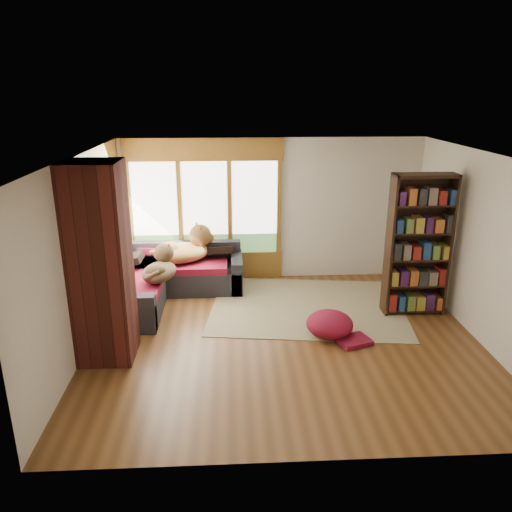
# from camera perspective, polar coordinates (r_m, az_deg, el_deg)

# --- Properties ---
(floor) EXTENTS (5.50, 5.50, 0.00)m
(floor) POSITION_cam_1_polar(r_m,az_deg,el_deg) (7.29, 3.24, -9.35)
(floor) COLOR #573418
(floor) RESTS_ON ground
(ceiling) EXTENTS (5.50, 5.50, 0.00)m
(ceiling) POSITION_cam_1_polar(r_m,az_deg,el_deg) (6.49, 3.67, 11.38)
(ceiling) COLOR white
(wall_back) EXTENTS (5.50, 0.04, 2.60)m
(wall_back) POSITION_cam_1_polar(r_m,az_deg,el_deg) (9.17, 1.70, 5.29)
(wall_back) COLOR silver
(wall_back) RESTS_ON ground
(wall_front) EXTENTS (5.50, 0.04, 2.60)m
(wall_front) POSITION_cam_1_polar(r_m,az_deg,el_deg) (4.49, 7.03, -9.61)
(wall_front) COLOR silver
(wall_front) RESTS_ON ground
(wall_left) EXTENTS (0.04, 5.00, 2.60)m
(wall_left) POSITION_cam_1_polar(r_m,az_deg,el_deg) (7.02, -19.46, 0.00)
(wall_left) COLOR silver
(wall_left) RESTS_ON ground
(wall_right) EXTENTS (0.04, 5.00, 2.60)m
(wall_right) POSITION_cam_1_polar(r_m,az_deg,el_deg) (7.59, 24.55, 0.72)
(wall_right) COLOR silver
(wall_right) RESTS_ON ground
(windows_back) EXTENTS (2.82, 0.10, 1.90)m
(windows_back) POSITION_cam_1_polar(r_m,az_deg,el_deg) (9.11, -5.86, 5.43)
(windows_back) COLOR olive
(windows_back) RESTS_ON wall_back
(windows_left) EXTENTS (0.10, 2.62, 1.90)m
(windows_left) POSITION_cam_1_polar(r_m,az_deg,el_deg) (8.11, -17.05, 3.05)
(windows_left) COLOR olive
(windows_left) RESTS_ON wall_left
(roller_blind) EXTENTS (0.03, 0.72, 0.90)m
(roller_blind) POSITION_cam_1_polar(r_m,az_deg,el_deg) (8.80, -15.88, 7.02)
(roller_blind) COLOR gray
(roller_blind) RESTS_ON wall_left
(brick_chimney) EXTENTS (0.70, 0.70, 2.60)m
(brick_chimney) POSITION_cam_1_polar(r_m,az_deg,el_deg) (6.61, -17.35, -0.92)
(brick_chimney) COLOR #471914
(brick_chimney) RESTS_ON ground
(sectional_sofa) EXTENTS (2.20, 2.20, 0.80)m
(sectional_sofa) POSITION_cam_1_polar(r_m,az_deg,el_deg) (8.75, -10.79, -2.55)
(sectional_sofa) COLOR black
(sectional_sofa) RESTS_ON ground
(area_rug) EXTENTS (3.38, 2.74, 0.01)m
(area_rug) POSITION_cam_1_polar(r_m,az_deg,el_deg) (8.30, 5.87, -5.73)
(area_rug) COLOR beige
(area_rug) RESTS_ON ground
(bookshelf) EXTENTS (0.95, 0.32, 2.23)m
(bookshelf) POSITION_cam_1_polar(r_m,az_deg,el_deg) (8.07, 18.07, 1.11)
(bookshelf) COLOR black
(bookshelf) RESTS_ON ground
(pouf) EXTENTS (0.79, 0.79, 0.37)m
(pouf) POSITION_cam_1_polar(r_m,az_deg,el_deg) (7.34, 8.42, -7.62)
(pouf) COLOR maroon
(pouf) RESTS_ON area_rug
(dog_tan) EXTENTS (1.14, 0.92, 0.56)m
(dog_tan) POSITION_cam_1_polar(r_m,az_deg,el_deg) (8.76, -8.00, 1.19)
(dog_tan) COLOR olive
(dog_tan) RESTS_ON sectional_sofa
(dog_brindle) EXTENTS (0.64, 0.89, 0.45)m
(dog_brindle) POSITION_cam_1_polar(r_m,az_deg,el_deg) (8.05, -10.88, -0.97)
(dog_brindle) COLOR #352416
(dog_brindle) RESTS_ON sectional_sofa
(throw_pillows) EXTENTS (1.98, 1.68, 0.45)m
(throw_pillows) POSITION_cam_1_polar(r_m,az_deg,el_deg) (8.73, -10.61, 0.68)
(throw_pillows) COLOR black
(throw_pillows) RESTS_ON sectional_sofa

